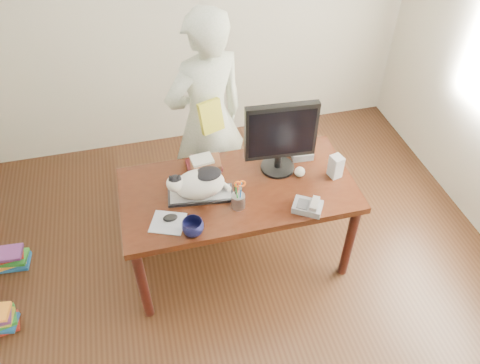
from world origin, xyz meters
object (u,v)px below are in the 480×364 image
at_px(pen_cup, 238,200).
at_px(cat, 198,183).
at_px(baseball, 300,172).
at_px(person, 207,121).
at_px(mouse, 170,218).
at_px(keyboard, 201,195).
at_px(desk, 236,195).
at_px(monitor, 281,135).
at_px(speaker, 336,166).
at_px(book_stack, 204,164).
at_px(coffee_mug, 193,227).
at_px(phone, 308,206).
at_px(calculator, 300,150).
at_px(book_pile_b, 11,258).

bearing_deg(pen_cup, cat, 147.53).
distance_m(baseball, person, 0.81).
distance_m(mouse, baseball, 0.96).
relative_size(keyboard, person, 0.25).
bearing_deg(pen_cup, keyboard, 145.88).
relative_size(desk, person, 0.90).
relative_size(desk, keyboard, 3.54).
relative_size(monitor, person, 0.31).
bearing_deg(speaker, book_stack, 147.50).
relative_size(keyboard, speaker, 2.68).
bearing_deg(coffee_mug, baseball, 22.63).
height_order(phone, speaker, speaker).
distance_m(keyboard, calculator, 0.84).
relative_size(keyboard, cat, 1.05).
relative_size(coffee_mug, baseball, 1.84).
bearing_deg(desk, cat, -160.43).
height_order(desk, pen_cup, pen_cup).
relative_size(mouse, book_stack, 0.45).
bearing_deg(coffee_mug, mouse, 130.74).
relative_size(pen_cup, book_stack, 0.93).
height_order(pen_cup, book_pile_b, pen_cup).
bearing_deg(baseball, book_stack, 158.87).
height_order(coffee_mug, person, person).
bearing_deg(keyboard, cat, -171.64).
xyz_separation_m(coffee_mug, phone, (0.76, 0.02, -0.03)).
bearing_deg(book_stack, speaker, -18.48).
xyz_separation_m(keyboard, coffee_mug, (-0.10, -0.31, 0.04)).
bearing_deg(person, coffee_mug, 54.04).
xyz_separation_m(keyboard, cat, (-0.01, -0.00, 0.11)).
bearing_deg(phone, cat, -171.34).
bearing_deg(pen_cup, coffee_mug, -154.40).
xyz_separation_m(desk, calculator, (0.53, 0.17, 0.18)).
xyz_separation_m(monitor, pen_cup, (-0.36, -0.28, -0.25)).
xyz_separation_m(speaker, calculator, (-0.15, 0.29, -0.06)).
xyz_separation_m(baseball, calculator, (0.09, 0.23, -0.01)).
height_order(monitor, person, person).
bearing_deg(calculator, book_pile_b, -178.42).
height_order(monitor, book_stack, monitor).
distance_m(desk, pen_cup, 0.33).
xyz_separation_m(cat, monitor, (0.60, 0.13, 0.19)).
relative_size(pen_cup, phone, 1.00).
relative_size(keyboard, monitor, 0.82).
xyz_separation_m(cat, person, (0.19, 0.64, 0.01)).
bearing_deg(mouse, cat, 59.40).
relative_size(phone, speaker, 1.35).
xyz_separation_m(cat, speaker, (0.96, -0.02, -0.04)).
distance_m(desk, speaker, 0.73).
bearing_deg(speaker, monitor, 144.29).
height_order(coffee_mug, phone, coffee_mug).
distance_m(cat, person, 0.66).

